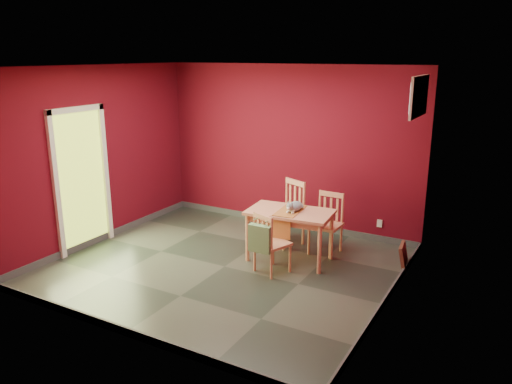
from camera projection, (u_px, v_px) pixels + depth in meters
The scene contains 13 objects.
ground at pixel (225, 266), 6.93m from camera, with size 4.50×4.50×0.00m, color #2D342D.
room_shell at pixel (224, 263), 6.91m from camera, with size 4.50×4.50×4.50m.
doorway at pixel (81, 175), 7.33m from camera, with size 0.06×1.01×2.13m.
window at pixel (419, 96), 6.09m from camera, with size 0.05×0.90×0.50m.
outlet_plate at pixel (380, 223), 7.77m from camera, with size 0.08×0.01×0.12m, color silver.
dining_table at pixel (290, 217), 6.99m from camera, with size 1.23×0.79×0.73m.
table_runner at pixel (287, 216), 6.89m from camera, with size 0.36×0.65×0.32m.
chair_far_left at pixel (288, 212), 7.67m from camera, with size 0.61×0.61×0.99m.
chair_far_right at pixel (327, 223), 7.32m from camera, with size 0.43×0.43×0.90m.
chair_near at pixel (270, 242), 6.64m from camera, with size 0.51×0.51×0.84m.
tote_bag at pixel (260, 239), 6.46m from camera, with size 0.31×0.19×0.43m.
cat at pixel (295, 205), 6.94m from camera, with size 0.20×0.37×0.19m, color slate, non-canonical shape.
picture_frame at pixel (404, 257), 6.78m from camera, with size 0.16×0.38×0.37m.
Camera 1 is at (3.50, -5.37, 2.86)m, focal length 35.00 mm.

